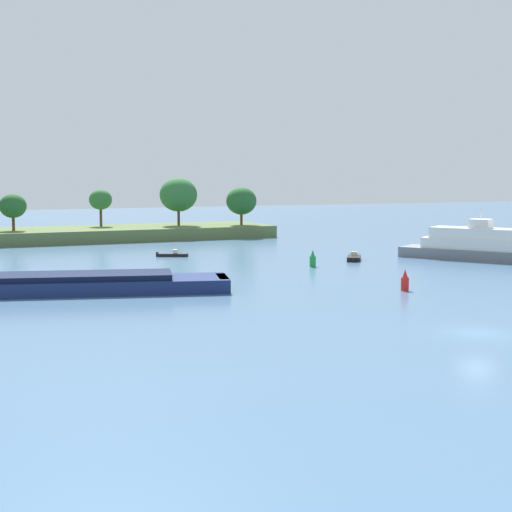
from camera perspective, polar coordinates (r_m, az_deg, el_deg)
ground_plane at (r=50.82m, az=16.46°, el=-5.66°), size 400.00×400.00×0.00m
treeline_island at (r=122.68m, az=-11.86°, el=2.41°), size 56.10×15.53×9.91m
fishing_skiff at (r=91.56m, az=7.44°, el=-0.14°), size 3.59×4.32×1.03m
small_motorboat at (r=95.80m, az=-6.33°, el=0.11°), size 4.00×2.90×0.89m
white_riverboat at (r=94.52m, az=18.46°, el=0.63°), size 17.63×24.38×6.36m
channel_buoy_red at (r=67.94m, az=11.24°, el=-1.92°), size 0.70×0.70×1.90m
channel_buoy_green at (r=84.49m, az=4.33°, el=-0.27°), size 0.70×0.70×1.90m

